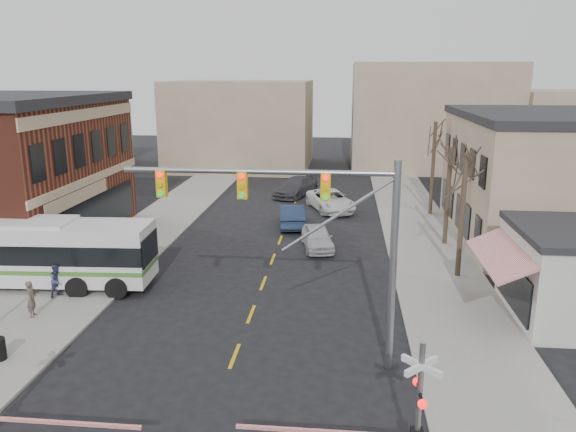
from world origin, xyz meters
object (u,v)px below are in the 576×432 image
Objects in this scene: car_b at (292,215)px; traffic_signal_mast at (318,221)px; car_a at (317,237)px; pedestrian_near at (32,299)px; rr_crossing_east at (403,409)px; pedestrian_far at (57,280)px; car_c at (331,200)px; car_d at (296,187)px; transit_bus at (23,252)px.

traffic_signal_mast is at bearing 90.95° from car_b.
pedestrian_near is at bearing -146.81° from car_a.
rr_crossing_east is 3.29× the size of pedestrian_near.
pedestrian_near is 1.02× the size of pedestrian_far.
rr_crossing_east is (2.66, -5.75, -3.77)m from traffic_signal_mast.
rr_crossing_east is 19.23m from pedestrian_far.
pedestrian_near is (-10.29, -17.04, 0.15)m from car_b.
traffic_signal_mast is 14.89m from pedestrian_far.
pedestrian_near is (-12.96, -22.24, 0.15)m from car_c.
traffic_signal_mast is at bearing -97.78° from car_a.
car_a is at bearing -57.91° from car_d.
car_d is 3.41× the size of pedestrian_near.
car_b is 10.42m from car_d.
traffic_signal_mast is 2.00× the size of car_b.
car_b is 0.86× the size of car_d.
transit_bus is 2.70× the size of car_b.
transit_bus is 2.41× the size of rr_crossing_east.
car_c is at bearing -35.60° from car_d.
pedestrian_near reaches higher than car_b.
pedestrian_far reaches higher than car_a.
car_a is at bearing 92.70° from traffic_signal_mast.
traffic_signal_mast is 14.22m from pedestrian_near.
traffic_signal_mast reaches higher than car_c.
car_b is (12.78, 13.29, -1.11)m from transit_bus.
pedestrian_far reaches higher than car_c.
car_a is 0.76× the size of car_d.
car_a is 10.42m from car_c.
transit_bus is 18.47m from car_b.
pedestrian_near is at bearing -56.36° from transit_bus.
pedestrian_near is 2.38m from pedestrian_far.
car_d is at bearing 99.56° from rr_crossing_east.
transit_bus reaches higher than pedestrian_near.
transit_bus is 7.93× the size of pedestrian_near.
car_c is 25.74m from pedestrian_near.
traffic_signal_mast is (15.58, -6.56, 3.81)m from transit_bus.
car_a is 5.61m from car_b.
car_c is 6.14m from car_d.
pedestrian_near reaches higher than car_c.
pedestrian_far is (-15.77, 10.95, -1.01)m from rr_crossing_east.
pedestrian_far is at bearing 145.21° from rr_crossing_east.
pedestrian_near is at bearing 167.84° from traffic_signal_mast.
traffic_signal_mast is at bearing 114.82° from rr_crossing_east.
car_b is at bearing -45.42° from pedestrian_near.
car_b is at bearing -137.52° from car_c.
car_d is at bearing -93.79° from car_b.
traffic_signal_mast is 1.79× the size of rr_crossing_east.
pedestrian_near is at bearing -87.22° from car_d.
transit_bus reaches higher than car_a.
pedestrian_near is at bearing 151.44° from rr_crossing_east.
rr_crossing_east is at bearing -132.86° from pedestrian_near.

